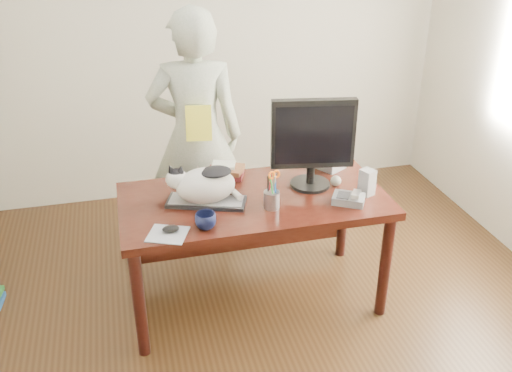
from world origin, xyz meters
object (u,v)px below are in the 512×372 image
at_px(cat, 203,184).
at_px(pen_cup, 272,198).
at_px(coffee_mug, 206,221).
at_px(speaker, 367,182).
at_px(mouse, 171,229).
at_px(keyboard, 206,202).
at_px(monitor, 313,139).
at_px(baseball, 336,181).
at_px(book_stack, 226,171).
at_px(calculator, 328,163).
at_px(phone, 349,198).
at_px(person, 196,137).
at_px(desk, 251,212).

relative_size(cat, pen_cup, 1.90).
bearing_deg(cat, coffee_mug, -77.50).
relative_size(pen_cup, speaker, 1.46).
height_order(mouse, coffee_mug, coffee_mug).
bearing_deg(coffee_mug, keyboard, 79.77).
xyz_separation_m(monitor, coffee_mug, (-0.71, -0.33, -0.28)).
bearing_deg(coffee_mug, baseball, 19.31).
xyz_separation_m(book_stack, calculator, (0.69, -0.03, -0.01)).
xyz_separation_m(mouse, phone, (1.06, 0.08, 0.01)).
relative_size(pen_cup, person, 0.13).
bearing_deg(person, phone, 140.09).
relative_size(keyboard, mouse, 4.56).
xyz_separation_m(speaker, book_stack, (-0.78, 0.46, -0.04)).
bearing_deg(cat, calculator, 38.65).
bearing_deg(book_stack, speaker, -7.13).
height_order(monitor, coffee_mug, monitor).
bearing_deg(speaker, keyboard, 149.28).
height_order(desk, coffee_mug, coffee_mug).
bearing_deg(baseball, calculator, 79.96).
bearing_deg(mouse, book_stack, 77.60).
height_order(phone, book_stack, book_stack).
distance_m(keyboard, calculator, 0.92).
relative_size(desk, cat, 3.58).
distance_m(monitor, pen_cup, 0.44).
xyz_separation_m(baseball, calculator, (0.05, 0.27, -0.00)).
bearing_deg(desk, speaker, -17.14).
distance_m(speaker, person, 1.23).
height_order(baseball, calculator, baseball).
relative_size(cat, phone, 1.99).
relative_size(coffee_mug, person, 0.07).
xyz_separation_m(keyboard, phone, (0.82, -0.19, 0.01)).
relative_size(monitor, phone, 2.53).
xyz_separation_m(keyboard, book_stack, (0.18, 0.34, 0.02)).
distance_m(keyboard, baseball, 0.82).
bearing_deg(baseball, phone, -90.58).
bearing_deg(baseball, book_stack, 154.40).
height_order(monitor, mouse, monitor).
bearing_deg(phone, coffee_mug, -144.10).
bearing_deg(cat, phone, 6.58).
bearing_deg(phone, baseball, 119.99).
relative_size(desk, calculator, 6.35).
distance_m(monitor, phone, 0.41).
distance_m(mouse, calculator, 1.25).
bearing_deg(pen_cup, phone, -6.59).
bearing_deg(keyboard, mouse, -111.76).
height_order(desk, phone, phone).
bearing_deg(baseball, monitor, 171.81).
bearing_deg(baseball, coffee_mug, -160.69).
bearing_deg(coffee_mug, phone, 5.34).
bearing_deg(mouse, phone, 26.70).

